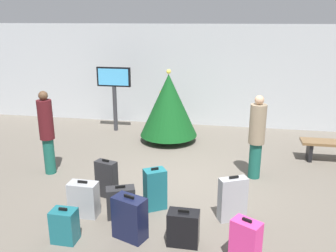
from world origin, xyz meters
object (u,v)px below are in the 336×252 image
suitcase_1 (245,242)px  traveller_1 (47,131)px  suitcase_0 (121,202)px  suitcase_5 (65,226)px  suitcase_3 (183,228)px  suitcase_7 (130,218)px  suitcase_4 (233,199)px  suitcase_8 (84,199)px  suitcase_2 (107,179)px  suitcase_6 (155,189)px  holiday_tree (169,105)px  flight_info_kiosk (114,86)px  traveller_0 (257,135)px

suitcase_1 → traveller_1: bearing=150.9°
suitcase_0 → suitcase_5: size_ratio=1.03×
suitcase_3 → suitcase_7: bearing=179.6°
suitcase_4 → suitcase_3: bearing=-130.7°
suitcase_3 → suitcase_8: (-1.74, 0.48, 0.04)m
suitcase_0 → suitcase_4: 1.83m
suitcase_2 → suitcase_0: bearing=-53.4°
suitcase_2 → suitcase_8: (-0.15, -0.71, -0.05)m
suitcase_1 → suitcase_5: 2.60m
suitcase_5 → suitcase_8: bearing=90.9°
suitcase_1 → suitcase_8: 2.71m
suitcase_2 → suitcase_5: bearing=-95.3°
suitcase_6 → suitcase_5: bearing=-132.9°
traveller_1 → suitcase_8: traveller_1 is taller
traveller_1 → suitcase_4: (3.82, -1.16, -0.58)m
suitcase_7 → suitcase_0: bearing=119.9°
holiday_tree → flight_info_kiosk: holiday_tree is taller
suitcase_8 → suitcase_1: bearing=-16.2°
traveller_0 → suitcase_4: 1.86m
holiday_tree → suitcase_7: size_ratio=2.73×
holiday_tree → suitcase_8: holiday_tree is taller
suitcase_8 → suitcase_5: bearing=-89.1°
suitcase_8 → suitcase_0: bearing=6.5°
traveller_0 → suitcase_4: bearing=-104.1°
traveller_1 → suitcase_1: 4.63m
traveller_0 → traveller_1: bearing=-172.5°
suitcase_0 → suitcase_8: (-0.62, -0.07, 0.03)m
flight_info_kiosk → suitcase_4: 5.57m
flight_info_kiosk → suitcase_6: 4.76m
holiday_tree → suitcase_4: 4.09m
suitcase_0 → suitcase_2: (-0.47, 0.64, 0.08)m
holiday_tree → suitcase_6: size_ratio=2.55×
traveller_1 → suitcase_2: bearing=-26.5°
suitcase_5 → suitcase_7: suitcase_7 is taller
suitcase_6 → suitcase_1: bearing=-38.9°
suitcase_8 → suitcase_2: bearing=78.4°
traveller_0 → suitcase_1: size_ratio=2.58×
suitcase_5 → suitcase_7: (0.92, 0.25, 0.08)m
traveller_0 → suitcase_0: bearing=-138.7°
suitcase_7 → suitcase_6: bearing=79.1°
holiday_tree → suitcase_0: (-0.09, -3.91, -0.72)m
traveller_1 → suitcase_6: 2.77m
flight_info_kiosk → traveller_1: flight_info_kiosk is taller
suitcase_6 → holiday_tree: bearing=96.6°
holiday_tree → traveller_0: 2.90m
traveller_0 → suitcase_1: bearing=-95.1°
suitcase_0 → suitcase_1: 2.15m
flight_info_kiosk → suitcase_5: bearing=-79.4°
suitcase_6 → suitcase_7: 0.95m
suitcase_7 → holiday_tree: bearing=92.9°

